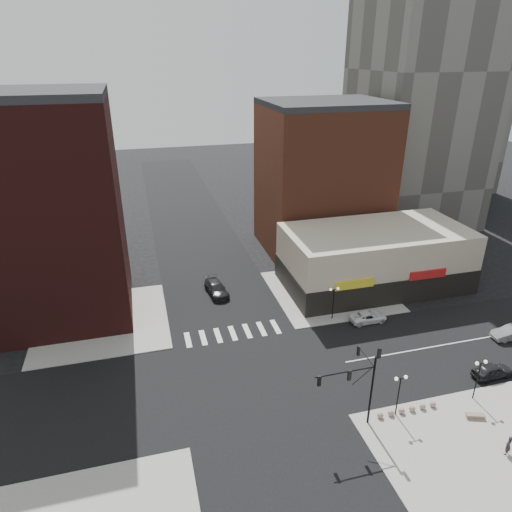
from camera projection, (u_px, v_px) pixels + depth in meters
name	position (u px, v px, depth m)	size (l,w,h in m)	color
ground	(252.00, 379.00, 44.64)	(240.00, 240.00, 0.00)	black
road_ew	(252.00, 379.00, 44.64)	(200.00, 14.00, 0.02)	black
road_ns	(252.00, 379.00, 44.64)	(14.00, 200.00, 0.02)	black
sidewalk_nw	(103.00, 322.00, 53.95)	(15.00, 15.00, 0.12)	gray
sidewalk_ne	(330.00, 291.00, 60.80)	(15.00, 15.00, 0.12)	gray
sidewalk_se	(491.00, 456.00, 36.08)	(18.00, 14.00, 0.12)	gray
building_nw	(47.00, 215.00, 51.27)	(16.00, 15.00, 25.00)	#371311
building_ne_midrise	(322.00, 180.00, 70.54)	(18.00, 15.00, 22.00)	brown
building_ne_row	(374.00, 262.00, 61.44)	(24.20, 12.20, 8.00)	#B5AA90
traffic_signal	(361.00, 376.00, 37.42)	(5.59, 3.09, 7.77)	black
street_lamp_se_a	(400.00, 386.00, 38.85)	(1.22, 0.32, 4.16)	black
street_lamp_se_b	(479.00, 370.00, 40.74)	(1.22, 0.32, 4.16)	black
street_lamp_ne	(334.00, 295.00, 53.16)	(1.22, 0.32, 4.16)	black
bollard_row	(407.00, 409.00, 40.31)	(5.79, 0.54, 0.54)	gray
white_suv	(368.00, 317.00, 53.87)	(2.05, 4.45, 1.24)	white
dark_sedan_east	(492.00, 371.00, 44.69)	(1.65, 4.11, 1.40)	black
silver_sedan	(512.00, 333.00, 50.63)	(1.56, 4.48, 1.48)	#96959A
dark_sedan_north	(216.00, 288.00, 59.91)	(2.22, 5.47, 1.59)	black
pedestrian	(508.00, 445.00, 35.88)	(0.64, 0.42, 1.76)	#242126
stone_bench	(475.00, 416.00, 39.71)	(1.68, 1.00, 0.38)	#866C5C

